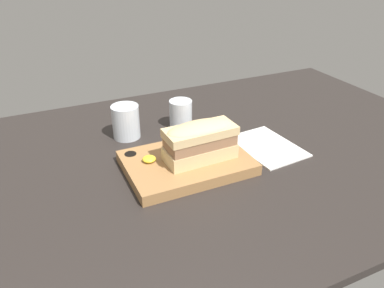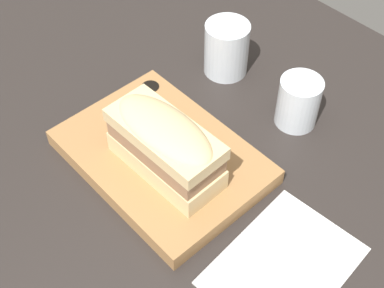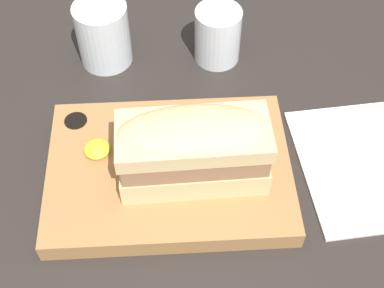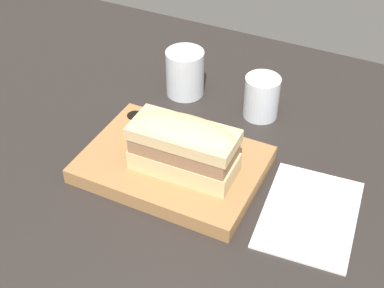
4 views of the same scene
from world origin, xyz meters
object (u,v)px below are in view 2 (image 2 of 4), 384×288
Objects in this scene: serving_board at (162,156)px; wine_glass at (298,104)px; sandwich at (165,144)px; water_glass at (226,51)px.

serving_board is 3.57× the size of wine_glass.
water_glass is (-11.70, 23.77, -3.87)cm from sandwich.
serving_board is at bearing 152.33° from sandwich.
wine_glass is at bearing 78.12° from sandwich.
serving_board is 3.15× the size of water_glass.
sandwich reaches higher than serving_board.
water_glass is 16.61cm from wine_glass.
wine_glass is at bearing -1.61° from water_glass.
wine_glass reaches higher than serving_board.
serving_board is 24.00cm from water_glass.
water_glass is (-8.71, 22.20, 2.74)cm from serving_board.
sandwich reaches higher than water_glass.
serving_board is at bearing -68.58° from water_glass.
sandwich is at bearing -101.88° from wine_glass.
sandwich is 26.77cm from water_glass.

